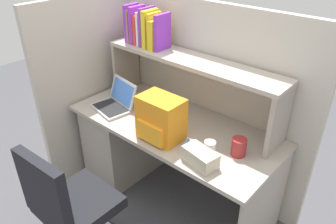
{
  "coord_description": "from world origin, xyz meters",
  "views": [
    {
      "loc": [
        1.32,
        -1.56,
        2.01
      ],
      "look_at": [
        0.0,
        -0.05,
        0.85
      ],
      "focal_mm": 35.07,
      "sensor_mm": 36.0,
      "label": 1
    }
  ],
  "objects_px": {
    "backpack": "(160,119)",
    "paper_cup": "(210,147)",
    "laptop": "(115,102)",
    "office_chair": "(73,216)",
    "tissue_box": "(200,157)",
    "computer_mouse": "(189,145)",
    "snack_canister": "(239,147)"
  },
  "relations": [
    {
      "from": "backpack",
      "to": "office_chair",
      "type": "distance_m",
      "value": 0.83
    },
    {
      "from": "laptop",
      "to": "office_chair",
      "type": "bearing_deg",
      "value": -62.07
    },
    {
      "from": "computer_mouse",
      "to": "paper_cup",
      "type": "relative_size",
      "value": 1.24
    },
    {
      "from": "computer_mouse",
      "to": "tissue_box",
      "type": "height_order",
      "value": "tissue_box"
    },
    {
      "from": "laptop",
      "to": "tissue_box",
      "type": "relative_size",
      "value": 1.6
    },
    {
      "from": "backpack",
      "to": "paper_cup",
      "type": "relative_size",
      "value": 3.59
    },
    {
      "from": "laptop",
      "to": "computer_mouse",
      "type": "bearing_deg",
      "value": -2.42
    },
    {
      "from": "snack_canister",
      "to": "paper_cup",
      "type": "bearing_deg",
      "value": -144.59
    },
    {
      "from": "backpack",
      "to": "computer_mouse",
      "type": "height_order",
      "value": "backpack"
    },
    {
      "from": "laptop",
      "to": "paper_cup",
      "type": "height_order",
      "value": "laptop"
    },
    {
      "from": "laptop",
      "to": "computer_mouse",
      "type": "height_order",
      "value": "laptop"
    },
    {
      "from": "backpack",
      "to": "computer_mouse",
      "type": "bearing_deg",
      "value": 8.57
    },
    {
      "from": "backpack",
      "to": "tissue_box",
      "type": "bearing_deg",
      "value": -8.8
    },
    {
      "from": "snack_canister",
      "to": "office_chair",
      "type": "height_order",
      "value": "office_chair"
    },
    {
      "from": "tissue_box",
      "to": "office_chair",
      "type": "bearing_deg",
      "value": -121.41
    },
    {
      "from": "laptop",
      "to": "backpack",
      "type": "relative_size",
      "value": 1.17
    },
    {
      "from": "backpack",
      "to": "snack_canister",
      "type": "xyz_separation_m",
      "value": [
        0.5,
        0.18,
        -0.09
      ]
    },
    {
      "from": "laptop",
      "to": "office_chair",
      "type": "distance_m",
      "value": 0.91
    },
    {
      "from": "laptop",
      "to": "tissue_box",
      "type": "xyz_separation_m",
      "value": [
        0.92,
        -0.12,
        -0.0
      ]
    },
    {
      "from": "paper_cup",
      "to": "office_chair",
      "type": "relative_size",
      "value": 0.09
    },
    {
      "from": "tissue_box",
      "to": "snack_canister",
      "type": "xyz_separation_m",
      "value": [
        0.13,
        0.24,
        0.01
      ]
    },
    {
      "from": "tissue_box",
      "to": "computer_mouse",
      "type": "bearing_deg",
      "value": 159.89
    },
    {
      "from": "backpack",
      "to": "office_chair",
      "type": "relative_size",
      "value": 0.32
    },
    {
      "from": "tissue_box",
      "to": "office_chair",
      "type": "relative_size",
      "value": 0.24
    },
    {
      "from": "backpack",
      "to": "paper_cup",
      "type": "xyz_separation_m",
      "value": [
        0.36,
        0.07,
        -0.1
      ]
    },
    {
      "from": "tissue_box",
      "to": "office_chair",
      "type": "height_order",
      "value": "office_chair"
    },
    {
      "from": "backpack",
      "to": "tissue_box",
      "type": "xyz_separation_m",
      "value": [
        0.38,
        -0.06,
        -0.1
      ]
    },
    {
      "from": "paper_cup",
      "to": "tissue_box",
      "type": "relative_size",
      "value": 0.38
    },
    {
      "from": "backpack",
      "to": "computer_mouse",
      "type": "relative_size",
      "value": 2.88
    },
    {
      "from": "paper_cup",
      "to": "tissue_box",
      "type": "height_order",
      "value": "tissue_box"
    },
    {
      "from": "computer_mouse",
      "to": "snack_canister",
      "type": "bearing_deg",
      "value": 1.78
    },
    {
      "from": "snack_canister",
      "to": "office_chair",
      "type": "xyz_separation_m",
      "value": [
        -0.66,
        -0.84,
        -0.39
      ]
    }
  ]
}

